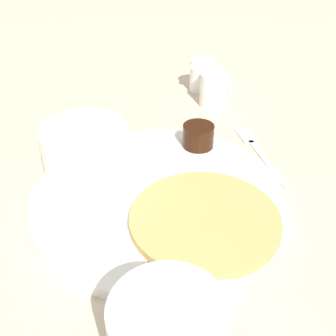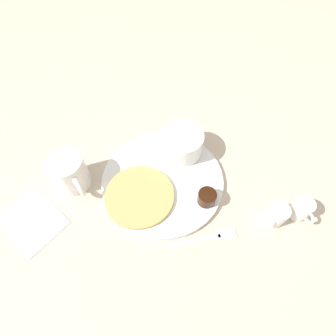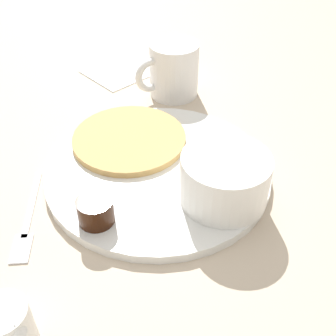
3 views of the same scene
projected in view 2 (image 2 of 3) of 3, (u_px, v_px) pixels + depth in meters
ground_plane at (163, 181)px, 0.62m from camera, size 4.00×4.00×0.00m
plate at (163, 180)px, 0.62m from camera, size 0.29×0.29×0.01m
pancake_stack at (139, 196)px, 0.58m from camera, size 0.16×0.16×0.01m
bowl at (182, 143)px, 0.63m from camera, size 0.10×0.10×0.06m
syrup_cup at (207, 197)px, 0.57m from camera, size 0.04×0.04×0.03m
butter_ramekin at (190, 146)px, 0.65m from camera, size 0.05×0.05×0.04m
coffee_mug at (70, 173)px, 0.59m from camera, size 0.10×0.08×0.09m
creamer_pitcher_near at (276, 215)px, 0.55m from camera, size 0.04×0.06×0.05m
creamer_pitcher_far at (301, 209)px, 0.56m from camera, size 0.05×0.04×0.06m
fork at (211, 237)px, 0.55m from camera, size 0.12×0.10×0.00m
napkin at (32, 220)px, 0.57m from camera, size 0.16×0.13×0.00m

